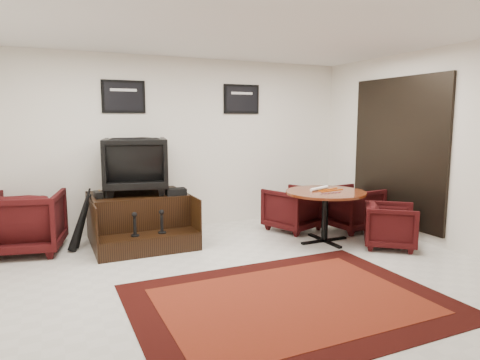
% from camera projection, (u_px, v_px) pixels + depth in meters
% --- Properties ---
extents(ground, '(6.00, 6.00, 0.00)m').
position_uv_depth(ground, '(245.00, 274.00, 5.01)').
color(ground, silver).
rests_on(ground, ground).
extents(room_shell, '(6.02, 5.02, 2.81)m').
position_uv_depth(room_shell, '(272.00, 121.00, 5.04)').
color(room_shell, white).
rests_on(room_shell, ground).
extents(area_rug, '(3.07, 2.31, 0.01)m').
position_uv_depth(area_rug, '(290.00, 301.00, 4.26)').
color(area_rug, black).
rests_on(area_rug, ground).
extents(shine_podium, '(1.38, 1.43, 0.71)m').
position_uv_depth(shine_podium, '(139.00, 220.00, 6.34)').
color(shine_podium, black).
rests_on(shine_podium, ground).
extents(shine_chair, '(1.05, 1.01, 0.93)m').
position_uv_depth(shine_chair, '(135.00, 162.00, 6.35)').
color(shine_chair, black).
rests_on(shine_chair, shine_podium).
extents(shoes_pair, '(0.23, 0.26, 0.09)m').
position_uv_depth(shoes_pair, '(103.00, 194.00, 6.01)').
color(shoes_pair, black).
rests_on(shoes_pair, shine_podium).
extents(polish_kit, '(0.29, 0.21, 0.10)m').
position_uv_depth(polish_kit, '(176.00, 192.00, 6.21)').
color(polish_kit, black).
rests_on(polish_kit, shine_podium).
extents(umbrella_black, '(0.34, 0.13, 0.90)m').
position_uv_depth(umbrella_black, '(81.00, 219.00, 5.86)').
color(umbrella_black, black).
rests_on(umbrella_black, ground).
extents(umbrella_hooked, '(0.29, 0.11, 0.79)m').
position_uv_depth(umbrella_hooked, '(83.00, 220.00, 6.02)').
color(umbrella_hooked, black).
rests_on(umbrella_hooked, ground).
extents(armchair_side, '(1.06, 1.01, 0.93)m').
position_uv_depth(armchair_side, '(26.00, 219.00, 5.79)').
color(armchair_side, black).
rests_on(armchair_side, ground).
extents(meeting_table, '(1.16, 1.16, 0.76)m').
position_uv_depth(meeting_table, '(325.00, 197.00, 6.27)').
color(meeting_table, '#3E1608').
rests_on(meeting_table, ground).
extents(table_chair_back, '(0.95, 0.92, 0.78)m').
position_uv_depth(table_chair_back, '(293.00, 207.00, 6.99)').
color(table_chair_back, black).
rests_on(table_chair_back, ground).
extents(table_chair_window, '(0.80, 0.84, 0.79)m').
position_uv_depth(table_chair_window, '(352.00, 206.00, 7.01)').
color(table_chair_window, black).
rests_on(table_chair_window, ground).
extents(table_chair_corner, '(0.91, 0.92, 0.69)m').
position_uv_depth(table_chair_corner, '(391.00, 224.00, 6.03)').
color(table_chair_corner, black).
rests_on(table_chair_corner, ground).
extents(paper_roll, '(0.41, 0.20, 0.05)m').
position_uv_depth(paper_roll, '(319.00, 188.00, 6.35)').
color(paper_roll, white).
rests_on(paper_roll, meeting_table).
extents(table_clutter, '(0.57, 0.37, 0.01)m').
position_uv_depth(table_clutter, '(330.00, 190.00, 6.28)').
color(table_clutter, '#CF590B').
rests_on(table_clutter, meeting_table).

